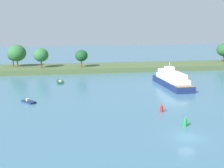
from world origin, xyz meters
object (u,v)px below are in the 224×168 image
(fishing_skiff, at_px, (60,82))
(white_riverboat, at_px, (172,80))
(channel_buoy_red, at_px, (162,108))
(channel_buoy_green, at_px, (185,122))
(small_motorboat, at_px, (29,102))

(fishing_skiff, bearing_deg, white_riverboat, -18.37)
(white_riverboat, bearing_deg, fishing_skiff, 161.63)
(white_riverboat, distance_m, channel_buoy_red, 25.99)
(fishing_skiff, distance_m, channel_buoy_green, 48.54)
(small_motorboat, bearing_deg, channel_buoy_red, -23.13)
(small_motorboat, distance_m, channel_buoy_red, 30.34)
(fishing_skiff, relative_size, white_riverboat, 0.33)
(fishing_skiff, relative_size, small_motorboat, 1.58)
(channel_buoy_red, relative_size, channel_buoy_green, 1.00)
(white_riverboat, relative_size, channel_buoy_green, 10.18)
(fishing_skiff, distance_m, small_motorboat, 23.27)
(fishing_skiff, height_order, small_motorboat, fishing_skiff)
(fishing_skiff, distance_m, white_riverboat, 33.88)
(small_motorboat, relative_size, channel_buoy_red, 2.10)
(fishing_skiff, xyz_separation_m, small_motorboat, (-6.85, -22.24, -0.00))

